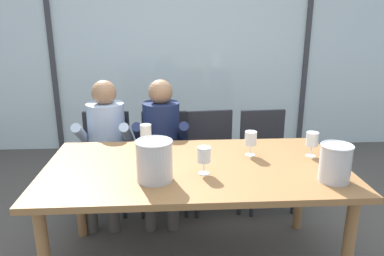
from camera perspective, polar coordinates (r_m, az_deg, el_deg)
ground at (r=3.63m, az=-0.64°, el=-10.75°), size 14.00×14.00×0.00m
window_glass_panel at (r=4.73m, az=-1.63°, el=12.24°), size 7.16×0.03×2.60m
window_mullion_left at (r=4.93m, az=-21.09°, el=11.34°), size 0.06×0.06×2.60m
window_mullion_right at (r=5.03m, az=17.46°, el=11.77°), size 0.06×0.06×2.60m
hillside_vineyard at (r=7.96m, az=-2.43°, el=12.40°), size 13.16×2.40×2.13m
dining_table at (r=2.43m, az=0.51°, el=-7.50°), size 1.96×1.02×0.75m
chair_near_curtain at (r=3.42m, az=-13.32°, el=-3.86°), size 0.45×0.45×0.86m
chair_left_of_center at (r=3.35m, az=-4.27°, el=-3.88°), size 0.45×0.45×0.86m
chair_center at (r=3.37m, az=3.14°, el=-3.73°), size 0.48×0.48×0.86m
chair_right_of_center at (r=3.45m, az=11.30°, el=-3.55°), size 0.47×0.47×0.86m
person_pale_blue_shirt at (r=3.21m, az=-13.36°, el=-1.96°), size 0.47×0.62×1.18m
person_navy_polo at (r=3.16m, az=-4.81°, el=-1.83°), size 0.46×0.61×1.18m
ice_bucket_primary at (r=2.29m, az=21.50°, el=-5.04°), size 0.19×0.19×0.23m
ice_bucket_secondary at (r=2.16m, az=-5.89°, el=-5.00°), size 0.22×0.22×0.25m
wine_glass_by_left_taster at (r=2.65m, az=18.26°, el=-1.82°), size 0.08×0.08×0.17m
wine_glass_near_bucket at (r=2.56m, az=9.16°, el=-1.66°), size 0.08×0.08×0.17m
wine_glass_center_pour at (r=2.24m, az=1.88°, el=-4.37°), size 0.08×0.08×0.17m
wine_glass_by_right_taster at (r=2.72m, az=-7.24°, el=-0.61°), size 0.08×0.08×0.17m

